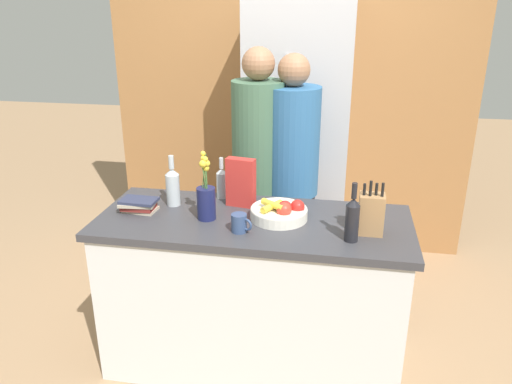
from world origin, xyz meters
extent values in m
plane|color=#A37F5B|center=(0.00, 0.00, 0.00)|extent=(14.00, 14.00, 0.00)
cube|color=silver|center=(0.00, 0.00, 0.43)|extent=(1.58, 0.65, 0.85)
cube|color=#38383D|center=(0.00, 0.00, 0.87)|extent=(1.65, 0.68, 0.04)
cube|color=#9E6B3D|center=(0.00, 1.61, 1.30)|extent=(2.85, 0.12, 2.60)
cube|color=#B7B7BC|center=(0.11, 1.25, 1.00)|extent=(0.73, 0.60, 1.99)
cylinder|color=#B7B7BC|center=(0.05, 0.93, 1.10)|extent=(0.02, 0.02, 1.10)
cylinder|color=silver|center=(0.13, 0.03, 0.92)|extent=(0.30, 0.30, 0.05)
torus|color=silver|center=(0.13, 0.03, 0.95)|extent=(0.30, 0.30, 0.02)
sphere|color=red|center=(0.16, -0.01, 0.96)|extent=(0.08, 0.08, 0.08)
sphere|color=red|center=(0.23, 0.05, 0.96)|extent=(0.08, 0.08, 0.08)
sphere|color=red|center=(0.16, 0.03, 0.96)|extent=(0.08, 0.08, 0.08)
cylinder|color=yellow|center=(0.10, 0.01, 0.97)|extent=(0.10, 0.15, 0.03)
cylinder|color=yellow|center=(0.10, 0.01, 0.98)|extent=(0.14, 0.11, 0.03)
cube|color=#A87A4C|center=(0.60, -0.06, 0.99)|extent=(0.12, 0.10, 0.20)
cylinder|color=black|center=(0.55, -0.07, 1.12)|extent=(0.01, 0.01, 0.07)
cylinder|color=black|center=(0.58, -0.08, 1.13)|extent=(0.01, 0.01, 0.09)
cylinder|color=black|center=(0.61, -0.06, 1.12)|extent=(0.01, 0.01, 0.07)
cylinder|color=black|center=(0.64, -0.08, 1.12)|extent=(0.01, 0.01, 0.08)
cylinder|color=#191E4C|center=(-0.24, -0.04, 0.98)|extent=(0.10, 0.10, 0.17)
cylinder|color=#477538|center=(-0.23, -0.04, 1.13)|extent=(0.01, 0.02, 0.13)
sphere|color=gold|center=(-0.23, -0.03, 1.20)|extent=(0.03, 0.03, 0.03)
cylinder|color=#477538|center=(-0.24, -0.03, 1.12)|extent=(0.01, 0.01, 0.11)
sphere|color=gold|center=(-0.24, -0.03, 1.17)|extent=(0.04, 0.04, 0.04)
cylinder|color=#477538|center=(-0.25, -0.03, 1.15)|extent=(0.03, 0.02, 0.18)
sphere|color=gold|center=(-0.25, -0.02, 1.24)|extent=(0.03, 0.03, 0.03)
cylinder|color=#477538|center=(-0.25, -0.04, 1.14)|extent=(0.01, 0.01, 0.16)
sphere|color=gold|center=(-0.25, -0.04, 1.22)|extent=(0.02, 0.02, 0.02)
cylinder|color=#477538|center=(-0.24, -0.05, 1.13)|extent=(0.02, 0.01, 0.14)
sphere|color=gold|center=(-0.25, -0.05, 1.20)|extent=(0.04, 0.04, 0.04)
cylinder|color=#477538|center=(-0.24, -0.04, 1.14)|extent=(0.01, 0.01, 0.16)
sphere|color=gold|center=(-0.24, -0.04, 1.22)|extent=(0.03, 0.03, 0.03)
cube|color=red|center=(-0.10, 0.17, 1.03)|extent=(0.17, 0.09, 0.27)
cylinder|color=#334770|center=(-0.04, -0.16, 0.94)|extent=(0.08, 0.08, 0.09)
torus|color=#334770|center=(0.00, -0.18, 0.94)|extent=(0.06, 0.04, 0.06)
cube|color=#B7A88E|center=(-0.62, 0.00, 0.90)|extent=(0.18, 0.13, 0.02)
cube|color=maroon|center=(-0.63, -0.01, 0.92)|extent=(0.17, 0.11, 0.02)
cube|color=#B7A88E|center=(-0.63, 0.00, 0.94)|extent=(0.20, 0.16, 0.02)
cube|color=#2D334C|center=(-0.62, -0.01, 0.96)|extent=(0.20, 0.13, 0.02)
cylinder|color=black|center=(0.50, -0.16, 0.98)|extent=(0.07, 0.07, 0.18)
cone|color=black|center=(0.50, -0.16, 1.09)|extent=(0.07, 0.07, 0.04)
cylinder|color=black|center=(0.50, -0.16, 1.15)|extent=(0.03, 0.03, 0.08)
cylinder|color=#B2BCC1|center=(-0.23, 0.27, 0.97)|extent=(0.06, 0.06, 0.15)
cone|color=#B2BCC1|center=(-0.23, 0.27, 1.06)|extent=(0.06, 0.06, 0.03)
cylinder|color=#B2BCC1|center=(-0.23, 0.27, 1.10)|extent=(0.02, 0.02, 0.06)
cylinder|color=#B2BCC1|center=(-0.47, 0.12, 0.98)|extent=(0.08, 0.08, 0.18)
cone|color=#B2BCC1|center=(-0.47, 0.12, 1.09)|extent=(0.08, 0.08, 0.03)
cylinder|color=#B2BCC1|center=(-0.47, 0.12, 1.14)|extent=(0.03, 0.03, 0.07)
cube|color=#383842|center=(-0.08, 0.63, 0.41)|extent=(0.28, 0.20, 0.83)
cylinder|color=#42664C|center=(-0.08, 0.63, 1.17)|extent=(0.33, 0.33, 0.69)
sphere|color=#996B4C|center=(-0.08, 0.63, 1.62)|extent=(0.20, 0.20, 0.20)
cube|color=#383842|center=(0.13, 0.65, 0.41)|extent=(0.32, 0.27, 0.81)
cylinder|color=#2D6093|center=(0.13, 0.65, 1.15)|extent=(0.34, 0.34, 0.68)
sphere|color=#996B4C|center=(0.13, 0.65, 1.58)|extent=(0.20, 0.20, 0.20)
camera|label=1|loc=(0.44, -2.35, 1.96)|focal=35.00mm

